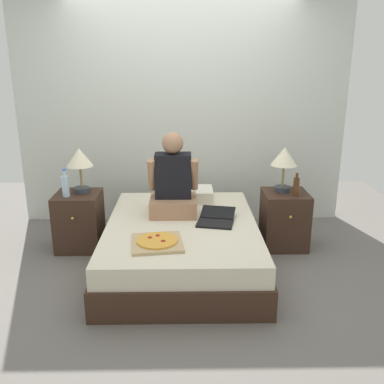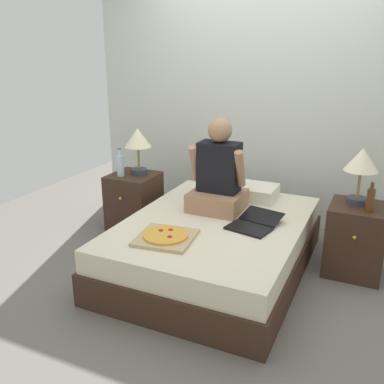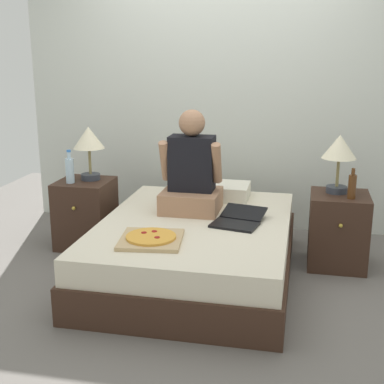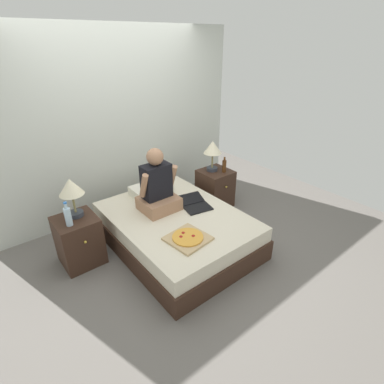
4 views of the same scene
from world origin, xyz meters
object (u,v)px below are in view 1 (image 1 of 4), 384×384
Objects in this scene: beer_bottle at (296,186)px; nightstand_left at (79,221)px; water_bottle at (66,186)px; laptop at (216,220)px; nightstand_right at (284,219)px; person_seated at (173,184)px; lamp_on_right_nightstand at (284,160)px; bed at (182,244)px; lamp_on_left_nightstand at (80,160)px; pizza_box at (157,242)px.

nightstand_left is at bearing 177.35° from beer_bottle.
beer_bottle is (2.24, -0.01, -0.02)m from water_bottle.
laptop is at bearing -17.38° from nightstand_left.
water_bottle is 0.59× the size of laptop.
nightstand_left is at bearing 180.00° from nightstand_right.
water_bottle is at bearing 179.74° from beer_bottle.
nightstand_left is 0.42m from water_bottle.
water_bottle is at bearing 166.89° from laptop.
beer_bottle is at bearing -54.99° from nightstand_right.
nightstand_left is at bearing 169.59° from person_seated.
bed is at bearing -154.53° from lamp_on_right_nightstand.
laptop is at bearing -157.98° from beer_bottle.
lamp_on_left_nightstand is at bearing 51.37° from nightstand_left.
nightstand_right reaches higher than bed.
pizza_box is (-1.21, -0.96, -0.45)m from lamp_on_right_nightstand.
bed is 1.32m from lamp_on_right_nightstand.
lamp_on_left_nightstand is 1.34m from pizza_box.
pizza_box is at bearing -143.65° from nightstand_right.
nightstand_right is at bearing 125.01° from beer_bottle.
laptop is (0.31, 0.01, 0.24)m from bed.
nightstand_left and nightstand_right have the same top height.
beer_bottle is at bearing 3.68° from person_seated.
lamp_on_right_nightstand is 0.58× the size of person_seated.
person_seated is (1.04, -0.09, 0.03)m from water_bottle.
bed is 0.57m from pizza_box.
lamp_on_right_nightstand reaches higher than water_bottle.
nightstand_right is 1.55m from pizza_box.
nightstand_right is 0.40m from beer_bottle.
laptop is 0.70m from pizza_box.
water_bottle is 0.61× the size of lamp_on_right_nightstand.
lamp_on_left_nightstand is at bearing 178.60° from nightstand_right.
beer_bottle reaches higher than bed.
pizza_box is (-1.24, -0.91, 0.16)m from nightstand_right.
nightstand_left is at bearing -178.61° from lamp_on_right_nightstand.
laptop is (-0.73, -0.42, 0.17)m from nightstand_right.
lamp_on_right_nightstand is at bearing 25.47° from bed.
person_seated is 0.79m from pizza_box.
bed is at bearing -72.44° from person_seated.
water_bottle is (-0.12, -0.14, -0.22)m from lamp_on_left_nightstand.
lamp_on_left_nightstand reaches higher than water_bottle.
person_seated is (-1.13, -0.18, 0.43)m from nightstand_right.
nightstand_left is 2.09× the size of water_bottle.
lamp_on_left_nightstand is 0.58× the size of person_seated.
bed is 0.57m from person_seated.
water_bottle is 2.21m from nightstand_right.
nightstand_left is (-1.04, 0.43, 0.07)m from bed.
lamp_on_right_nightstand is 1.13m from person_seated.
beer_bottle is (2.16, -0.10, 0.38)m from nightstand_left.
lamp_on_right_nightstand is 1.96× the size of beer_bottle.
nightstand_left is 1.29× the size of pizza_box.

